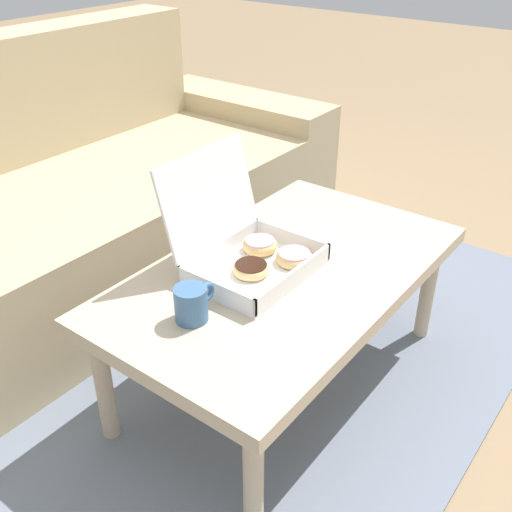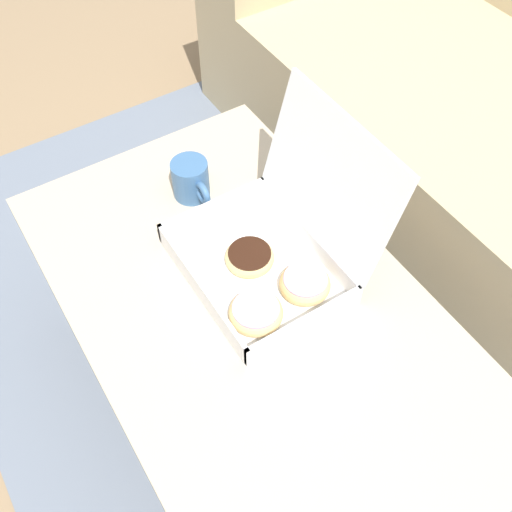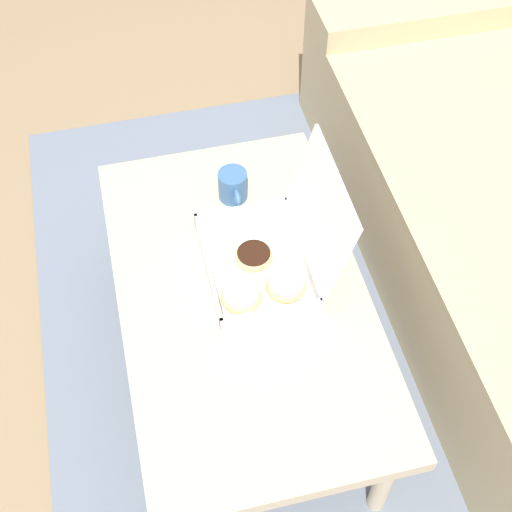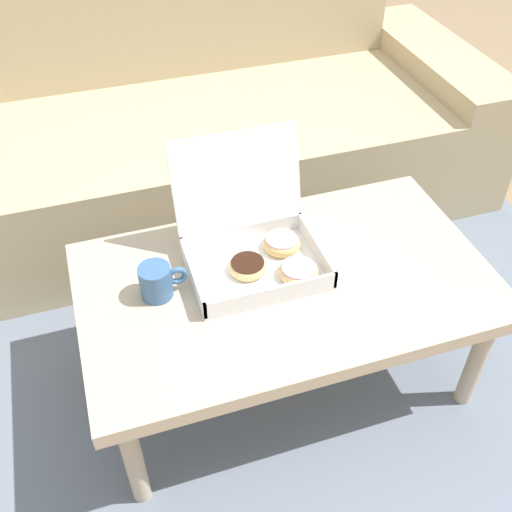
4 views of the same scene
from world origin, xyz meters
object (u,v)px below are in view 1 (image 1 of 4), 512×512
Objects in this scene: coffee_table at (285,281)px; couch at (67,211)px; pastry_box at (251,247)px; coffee_mug at (192,303)px.

couch is at bearing 90.00° from coffee_table.
couch is 0.93m from coffee_table.
coffee_table is 0.13m from pastry_box.
couch is 0.94m from coffee_mug.
pastry_box is 2.82× the size of coffee_mug.
couch reaches higher than coffee_mug.
pastry_box is at bearing -92.72° from couch.
couch is 2.08× the size of coffee_table.
pastry_box is at bearing 116.06° from coffee_table.
coffee_table is at bearing -63.94° from pastry_box.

